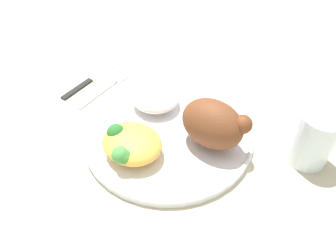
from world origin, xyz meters
The scene contains 8 objects.
ground_plane centered at (0.00, 0.00, 0.00)m, with size 2.00×2.00×0.00m, color beige.
plate centered at (0.00, 0.00, 0.01)m, with size 0.29×0.29×0.02m.
roasted_chicken centered at (0.07, 0.02, 0.06)m, with size 0.11×0.07×0.08m.
rice_pile centered at (-0.06, 0.04, 0.03)m, with size 0.09×0.09×0.03m, color white.
mac_cheese_with_broccoli centered at (-0.02, -0.08, 0.04)m, with size 0.10×0.09×0.04m.
fork centered at (-0.19, 0.03, 0.00)m, with size 0.03×0.14×0.01m.
knife centered at (-0.24, 0.03, 0.00)m, with size 0.03×0.19×0.01m.
water_glass centered at (0.21, 0.10, 0.05)m, with size 0.06×0.06×0.09m, color silver.
Camera 1 is at (0.23, -0.30, 0.39)m, focal length 33.14 mm.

